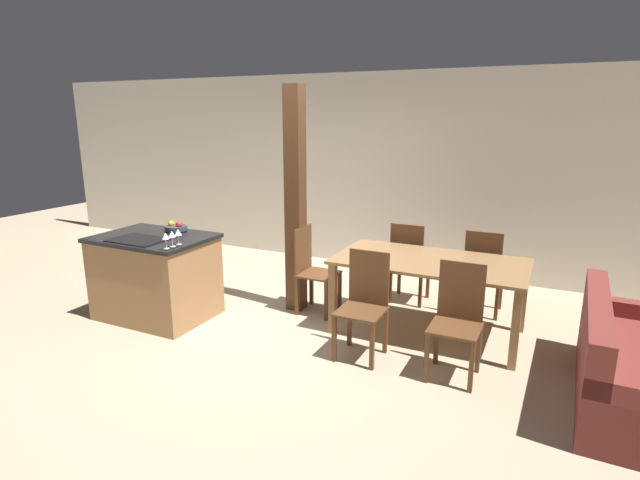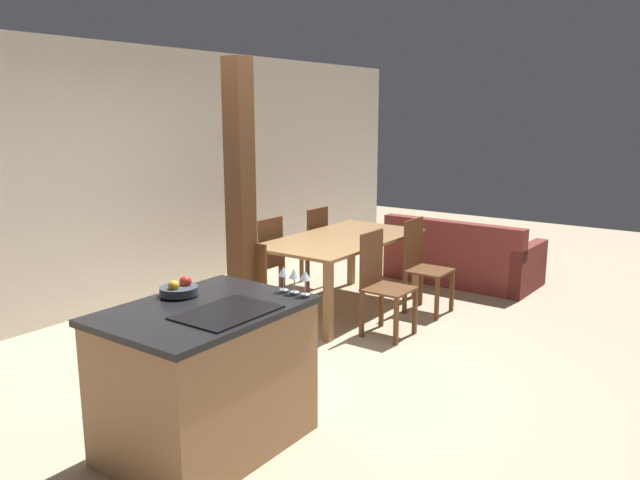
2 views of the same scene
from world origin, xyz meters
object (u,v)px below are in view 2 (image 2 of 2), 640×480
Objects in this scene: wine_glass_near at (305,276)px; dining_chair_far_right at (310,247)px; couch at (462,260)px; wine_glass_far at (284,272)px; kitchen_island at (206,378)px; dining_chair_head_end at (258,291)px; dining_table at (342,246)px; fruit_bowl at (179,289)px; timber_post at (241,211)px; dining_chair_far_left at (263,261)px; wine_glass_middle at (294,274)px; dining_chair_near_right at (422,264)px; dining_chair_near_left at (382,282)px.

dining_chair_far_right is (2.64, 1.93, -0.53)m from wine_glass_near.
wine_glass_near is 4.08m from couch.
kitchen_island is at bearing 160.21° from wine_glass_far.
kitchen_island is 1.68m from dining_chair_head_end.
dining_table is 0.84m from dining_chair_far_right.
kitchen_island is 5.01× the size of fruit_bowl.
timber_post is (1.18, 0.57, 0.28)m from fruit_bowl.
wine_glass_far is 0.16× the size of dining_chair_far_left.
wine_glass_middle reaches higher than fruit_bowl.
wine_glass_middle is at bearing 45.43° from dining_chair_far_left.
dining_table is 0.84m from dining_chair_near_right.
dining_chair_far_right is 1.85m from dining_chair_head_end.
dining_chair_far_left is 0.39× the size of timber_post.
dining_chair_far_right is at bearing -180.00° from dining_chair_far_left.
dining_chair_far_left is at bearing 119.96° from dining_table.
dining_table is 1.30m from dining_chair_head_end.
dining_chair_far_left is at bearing 33.57° from timber_post.
dining_chair_far_left is at bearing 119.96° from dining_chair_near_right.
fruit_bowl is 2.75m from dining_table.
kitchen_island is 1.25× the size of dining_chair_far_right.
couch is (2.14, 0.13, -0.23)m from dining_chair_near_left.
wine_glass_middle is 3.26m from dining_chair_far_right.
fruit_bowl is 4.46m from couch.
wine_glass_far is 2.48m from dining_table.
dining_chair_far_right reaches higher than dining_table.
dining_chair_far_left is at bearing 90.00° from dining_chair_near_left.
wine_glass_middle is at bearing -153.17° from dining_table.
couch is at bearing -0.24° from fruit_bowl.
dining_chair_near_right and dining_chair_far_left have the same top height.
couch is 3.41m from timber_post.
fruit_bowl is 1.34m from timber_post.
timber_post is (-0.20, -0.00, 0.73)m from dining_chair_head_end.
wine_glass_far reaches higher than fruit_bowl.
kitchen_island is 0.85m from wine_glass_near.
timber_post reaches higher than dining_chair_near_left.
timber_post is at bearing 33.57° from dining_chair_far_left.
wine_glass_far is at bearing -46.44° from fruit_bowl.
wine_glass_near is at bearing -34.54° from kitchen_island.
wine_glass_middle is at bearing -171.15° from dining_chair_near_right.
wine_glass_far reaches higher than couch.
wine_glass_near is at bearing 100.41° from couch.
dining_chair_near_left and dining_chair_near_right have the same top height.
dining_chair_far_left is (1.81, 1.75, -0.53)m from wine_glass_far.
dining_chair_near_left is 1.00× the size of dining_chair_near_right.
couch reaches higher than dining_table.
fruit_bowl is 1.53× the size of wine_glass_far.
timber_post is (0.73, 1.04, 0.20)m from wine_glass_far.
kitchen_island is at bearing -177.51° from dining_chair_near_right.
wine_glass_near is 0.16× the size of dining_chair_near_right.
dining_chair_near_right is (2.64, 0.41, -0.53)m from wine_glass_middle.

